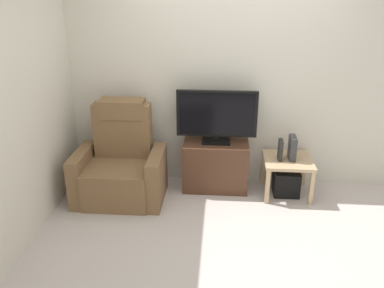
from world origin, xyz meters
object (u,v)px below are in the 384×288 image
Objects in this scene: tv_stand at (216,165)px; book_upright at (280,150)px; side_table at (288,164)px; subwoofer_box at (286,182)px; game_console at (292,148)px; recliner_armchair at (121,166)px; television at (217,116)px.

book_upright is at bearing -8.09° from tv_stand.
side_table reaches higher than subwoofer_box.
tv_stand reaches higher than subwoofer_box.
recliner_armchair is at bearing -174.11° from game_console.
tv_stand is 0.77m from book_upright.
tv_stand is at bearing -90.00° from television.
television reaches higher than game_console.
recliner_armchair is at bearing -174.31° from subwoofer_box.
book_upright reaches higher than side_table.
side_table is 1.87× the size of subwoofer_box.
subwoofer_box is (1.88, 0.19, -0.23)m from recliner_armchair.
book_upright is 0.88× the size of game_console.
side_table is at bearing 11.31° from book_upright.
subwoofer_box is (0.82, -0.08, -0.14)m from tv_stand.
television reaches higher than side_table.
subwoofer_box is 1.08× the size of game_console.
subwoofer_box is at bearing -7.03° from television.
game_console reaches higher than book_upright.
side_table is at bearing -7.03° from television.
tv_stand is at bearing 174.27° from subwoofer_box.
television is 3.40× the size of game_console.
television is at bearing 172.97° from subwoofer_box.
book_upright is at bearing -9.55° from television.
television reaches higher than tv_stand.
recliner_armchair is 1.89m from side_table.
tv_stand is 3.18× the size of book_upright.
side_table is 2.29× the size of book_upright.
tv_stand is at bearing 175.17° from game_console.
recliner_armchair is at bearing -174.63° from book_upright.
tv_stand is at bearing 171.91° from book_upright.
tv_stand is 2.59× the size of subwoofer_box.
recliner_armchair is 3.73× the size of subwoofer_box.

